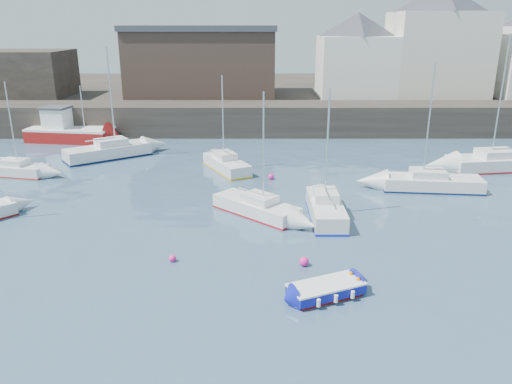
{
  "coord_description": "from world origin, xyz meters",
  "views": [
    {
      "loc": [
        -0.04,
        -14.87,
        10.61
      ],
      "look_at": [
        0.0,
        12.0,
        1.5
      ],
      "focal_mm": 35.0,
      "sensor_mm": 36.0,
      "label": 1
    }
  ],
  "objects_px": {
    "blue_dinghy": "(326,289)",
    "fishing_boat": "(68,131)",
    "sailboat_d": "(431,182)",
    "sailboat_g": "(499,162)",
    "sailboat_b": "(256,207)",
    "sailboat_c": "(326,208)",
    "sailboat_f": "(226,164)",
    "sailboat_e": "(13,169)",
    "sailboat_h": "(108,151)",
    "buoy_near": "(173,261)",
    "buoy_far": "(271,179)",
    "buoy_mid": "(304,266)"
  },
  "relations": [
    {
      "from": "sailboat_d",
      "to": "sailboat_g",
      "type": "height_order",
      "value": "sailboat_g"
    },
    {
      "from": "sailboat_c",
      "to": "sailboat_d",
      "type": "xyz_separation_m",
      "value": [
        7.76,
        5.03,
        -0.06
      ]
    },
    {
      "from": "sailboat_g",
      "to": "buoy_near",
      "type": "bearing_deg",
      "value": -145.35
    },
    {
      "from": "sailboat_h",
      "to": "buoy_near",
      "type": "height_order",
      "value": "sailboat_h"
    },
    {
      "from": "sailboat_c",
      "to": "sailboat_f",
      "type": "bearing_deg",
      "value": 122.62
    },
    {
      "from": "blue_dinghy",
      "to": "sailboat_h",
      "type": "distance_m",
      "value": 26.83
    },
    {
      "from": "sailboat_d",
      "to": "sailboat_g",
      "type": "bearing_deg",
      "value": 35.78
    },
    {
      "from": "sailboat_e",
      "to": "buoy_mid",
      "type": "height_order",
      "value": "sailboat_e"
    },
    {
      "from": "fishing_boat",
      "to": "sailboat_c",
      "type": "xyz_separation_m",
      "value": [
        21.77,
        -19.66,
        -0.45
      ]
    },
    {
      "from": "sailboat_d",
      "to": "sailboat_g",
      "type": "xyz_separation_m",
      "value": [
        6.83,
        4.92,
        0.06
      ]
    },
    {
      "from": "sailboat_f",
      "to": "sailboat_g",
      "type": "bearing_deg",
      "value": 0.6
    },
    {
      "from": "buoy_near",
      "to": "blue_dinghy",
      "type": "bearing_deg",
      "value": -25.23
    },
    {
      "from": "sailboat_d",
      "to": "buoy_far",
      "type": "bearing_deg",
      "value": 167.37
    },
    {
      "from": "fishing_boat",
      "to": "buoy_mid",
      "type": "bearing_deg",
      "value": -52.15
    },
    {
      "from": "sailboat_g",
      "to": "sailboat_f",
      "type": "bearing_deg",
      "value": -179.4
    },
    {
      "from": "fishing_boat",
      "to": "sailboat_c",
      "type": "bearing_deg",
      "value": -42.08
    },
    {
      "from": "blue_dinghy",
      "to": "sailboat_d",
      "type": "height_order",
      "value": "sailboat_d"
    },
    {
      "from": "sailboat_d",
      "to": "sailboat_e",
      "type": "height_order",
      "value": "sailboat_d"
    },
    {
      "from": "sailboat_b",
      "to": "sailboat_d",
      "type": "height_order",
      "value": "sailboat_d"
    },
    {
      "from": "sailboat_b",
      "to": "sailboat_c",
      "type": "bearing_deg",
      "value": -6.61
    },
    {
      "from": "blue_dinghy",
      "to": "sailboat_h",
      "type": "height_order",
      "value": "sailboat_h"
    },
    {
      "from": "blue_dinghy",
      "to": "fishing_boat",
      "type": "bearing_deg",
      "value": 125.92
    },
    {
      "from": "sailboat_d",
      "to": "sailboat_f",
      "type": "bearing_deg",
      "value": 161.41
    },
    {
      "from": "sailboat_e",
      "to": "sailboat_h",
      "type": "bearing_deg",
      "value": 40.99
    },
    {
      "from": "sailboat_g",
      "to": "buoy_near",
      "type": "relative_size",
      "value": 28.97
    },
    {
      "from": "buoy_near",
      "to": "fishing_boat",
      "type": "bearing_deg",
      "value": 118.72
    },
    {
      "from": "fishing_boat",
      "to": "sailboat_c",
      "type": "relative_size",
      "value": 1.13
    },
    {
      "from": "sailboat_b",
      "to": "sailboat_e",
      "type": "relative_size",
      "value": 1.05
    },
    {
      "from": "sailboat_f",
      "to": "buoy_far",
      "type": "height_order",
      "value": "sailboat_f"
    },
    {
      "from": "sailboat_c",
      "to": "buoy_far",
      "type": "xyz_separation_m",
      "value": [
        -2.9,
        7.42,
        -0.56
      ]
    },
    {
      "from": "sailboat_g",
      "to": "buoy_mid",
      "type": "relative_size",
      "value": 21.99
    },
    {
      "from": "sailboat_c",
      "to": "sailboat_f",
      "type": "relative_size",
      "value": 1.04
    },
    {
      "from": "sailboat_c",
      "to": "buoy_mid",
      "type": "distance_m",
      "value": 6.34
    },
    {
      "from": "blue_dinghy",
      "to": "buoy_near",
      "type": "bearing_deg",
      "value": 154.77
    },
    {
      "from": "sailboat_b",
      "to": "sailboat_f",
      "type": "xyz_separation_m",
      "value": [
        -2.26,
        9.28,
        0.03
      ]
    },
    {
      "from": "sailboat_c",
      "to": "buoy_far",
      "type": "bearing_deg",
      "value": 111.35
    },
    {
      "from": "fishing_boat",
      "to": "sailboat_c",
      "type": "distance_m",
      "value": 29.34
    },
    {
      "from": "blue_dinghy",
      "to": "fishing_boat",
      "type": "distance_m",
      "value": 35.15
    },
    {
      "from": "sailboat_e",
      "to": "buoy_mid",
      "type": "relative_size",
      "value": 15.02
    },
    {
      "from": "fishing_boat",
      "to": "sailboat_c",
      "type": "height_order",
      "value": "sailboat_c"
    },
    {
      "from": "sailboat_d",
      "to": "sailboat_b",
      "type": "bearing_deg",
      "value": -158.71
    },
    {
      "from": "blue_dinghy",
      "to": "fishing_boat",
      "type": "height_order",
      "value": "fishing_boat"
    },
    {
      "from": "buoy_near",
      "to": "sailboat_e",
      "type": "bearing_deg",
      "value": 134.74
    },
    {
      "from": "sailboat_b",
      "to": "sailboat_g",
      "type": "relative_size",
      "value": 0.72
    },
    {
      "from": "fishing_boat",
      "to": "sailboat_h",
      "type": "distance_m",
      "value": 8.38
    },
    {
      "from": "sailboat_c",
      "to": "sailboat_d",
      "type": "relative_size",
      "value": 0.88
    },
    {
      "from": "sailboat_b",
      "to": "buoy_mid",
      "type": "relative_size",
      "value": 15.84
    },
    {
      "from": "sailboat_d",
      "to": "buoy_mid",
      "type": "height_order",
      "value": "sailboat_d"
    },
    {
      "from": "sailboat_f",
      "to": "buoy_far",
      "type": "relative_size",
      "value": 16.4
    },
    {
      "from": "blue_dinghy",
      "to": "buoy_mid",
      "type": "bearing_deg",
      "value": 103.05
    }
  ]
}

